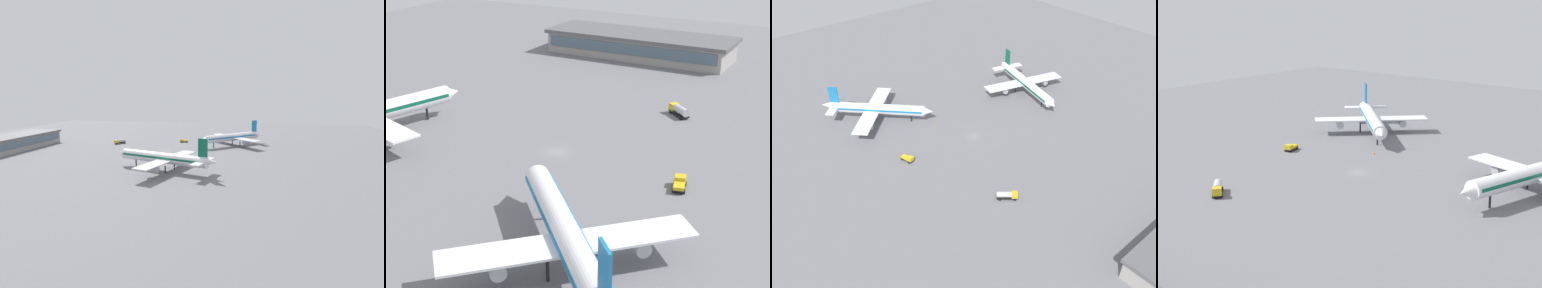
# 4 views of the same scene
# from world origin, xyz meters

# --- Properties ---
(ground) EXTENTS (288.00, 288.00, 0.00)m
(ground) POSITION_xyz_m (0.00, 0.00, 0.00)
(ground) COLOR slate
(terminal_building) EXTENTS (59.27, 18.72, 7.33)m
(terminal_building) POSITION_xyz_m (15.29, -77.94, 3.74)
(terminal_building) COLOR #9E9993
(terminal_building) RESTS_ON ground
(airplane_at_gate) EXTENTS (33.87, 34.45, 13.24)m
(airplane_at_gate) POSITION_xyz_m (-20.80, 32.85, 4.81)
(airplane_at_gate) COLOR white
(airplane_at_gate) RESTS_ON ground
(airplane_taxiing) EXTENTS (35.10, 42.89, 13.32)m
(airplane_taxiing) POSITION_xyz_m (38.74, 11.09, 4.84)
(airplane_taxiing) COLOR white
(airplane_taxiing) RESTS_ON ground
(fuel_truck) EXTENTS (6.03, 5.53, 2.50)m
(fuel_truck) POSITION_xyz_m (-14.16, -31.23, 1.39)
(fuel_truck) COLOR black
(fuel_truck) RESTS_ON ground
(pushback_tractor) EXTENTS (3.08, 4.73, 1.90)m
(pushback_tractor) POSITION_xyz_m (-26.48, 3.42, 0.97)
(pushback_tractor) COLOR black
(pushback_tractor) RESTS_ON ground
(safety_cone_near_gate) EXTENTS (0.44, 0.44, 0.60)m
(safety_cone_near_gate) POSITION_xyz_m (-6.43, 15.11, 0.30)
(safety_cone_near_gate) COLOR #EA590C
(safety_cone_near_gate) RESTS_ON ground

